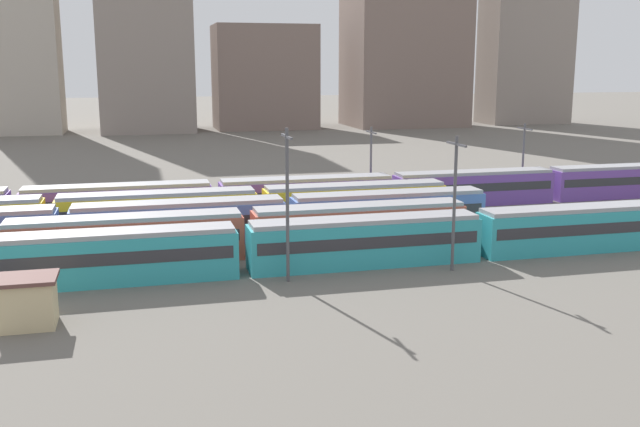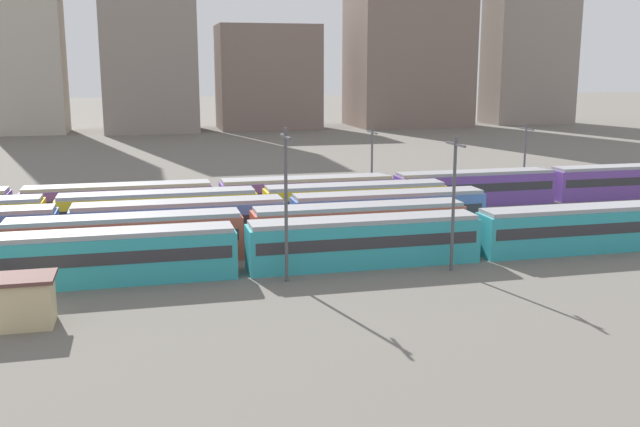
# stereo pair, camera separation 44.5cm
# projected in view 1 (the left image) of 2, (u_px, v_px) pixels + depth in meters

# --- Properties ---
(ground_plane) EXTENTS (600.00, 600.00, 0.00)m
(ground_plane) POSITION_uv_depth(u_px,v_px,m) (18.00, 253.00, 59.46)
(ground_plane) COLOR #666059
(train_track_0) EXTENTS (74.70, 3.06, 3.75)m
(train_track_0) POSITION_uv_depth(u_px,v_px,m) (242.00, 249.00, 53.30)
(train_track_0) COLOR teal
(train_track_0) RESTS_ON ground_plane
(train_track_1) EXTENTS (55.80, 3.06, 3.75)m
(train_track_1) POSITION_uv_depth(u_px,v_px,m) (126.00, 239.00, 56.24)
(train_track_1) COLOR #BC4C38
(train_track_1) RESTS_ON ground_plane
(train_track_2) EXTENTS (55.80, 3.06, 3.75)m
(train_track_2) POSITION_uv_depth(u_px,v_px,m) (180.00, 222.00, 62.24)
(train_track_2) COLOR #4C70BC
(train_track_2) RESTS_ON ground_plane
(train_track_3) EXTENTS (55.80, 3.06, 3.75)m
(train_track_3) POSITION_uv_depth(u_px,v_px,m) (158.00, 211.00, 66.78)
(train_track_3) COLOR yellow
(train_track_3) RESTS_ON ground_plane
(train_track_4) EXTENTS (112.50, 3.06, 3.75)m
(train_track_4) POSITION_uv_depth(u_px,v_px,m) (393.00, 191.00, 77.67)
(train_track_4) COLOR #6B429E
(train_track_4) RESTS_ON ground_plane
(catenary_pole_0) EXTENTS (0.24, 3.20, 10.09)m
(catenary_pole_0) POSITION_uv_depth(u_px,v_px,m) (455.00, 197.00, 53.42)
(catenary_pole_0) COLOR #4C4C51
(catenary_pole_0) RESTS_ON ground_plane
(catenary_pole_1) EXTENTS (0.24, 3.20, 8.52)m
(catenary_pole_1) POSITION_uv_depth(u_px,v_px,m) (523.00, 156.00, 84.33)
(catenary_pole_1) COLOR #4C4C51
(catenary_pole_1) RESTS_ON ground_plane
(catenary_pole_2) EXTENTS (0.24, 3.20, 10.92)m
(catenary_pole_2) POSITION_uv_depth(u_px,v_px,m) (287.00, 198.00, 50.55)
(catenary_pole_2) COLOR #4C4C51
(catenary_pole_2) RESTS_ON ground_plane
(catenary_pole_3) EXTENTS (0.24, 3.20, 8.53)m
(catenary_pole_3) POSITION_uv_depth(u_px,v_px,m) (371.00, 161.00, 79.68)
(catenary_pole_3) COLOR #4C4C51
(catenary_pole_3) RESTS_ON ground_plane
(signal_hut) EXTENTS (3.60, 3.00, 3.04)m
(signal_hut) POSITION_uv_depth(u_px,v_px,m) (27.00, 301.00, 42.52)
(signal_hut) COLOR #C6B284
(signal_hut) RESTS_ON ground_plane
(distant_building_1) EXTENTS (15.28, 13.98, 53.66)m
(distant_building_1) POSITION_uv_depth(u_px,v_px,m) (20.00, 10.00, 158.17)
(distant_building_1) COLOR #B2A899
(distant_building_1) RESTS_ON ground_plane
(distant_building_2) EXTENTS (20.79, 21.24, 48.21)m
(distant_building_2) POSITION_uv_depth(u_px,v_px,m) (144.00, 25.00, 165.03)
(distant_building_2) COLOR gray
(distant_building_2) RESTS_ON ground_plane
(distant_building_3) EXTENTS (23.88, 15.28, 24.42)m
(distant_building_3) POSITION_uv_depth(u_px,v_px,m) (265.00, 77.00, 174.07)
(distant_building_3) COLOR #7A665B
(distant_building_3) RESTS_ON ground_plane
(distant_building_4) EXTENTS (27.94, 21.61, 54.14)m
(distant_building_4) POSITION_uv_depth(u_px,v_px,m) (405.00, 16.00, 179.63)
(distant_building_4) COLOR #7A665B
(distant_building_4) RESTS_ON ground_plane
(distant_building_5) EXTENTS (21.92, 12.33, 51.00)m
(distant_building_5) POSITION_uv_depth(u_px,v_px,m) (527.00, 24.00, 188.04)
(distant_building_5) COLOR gray
(distant_building_5) RESTS_ON ground_plane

